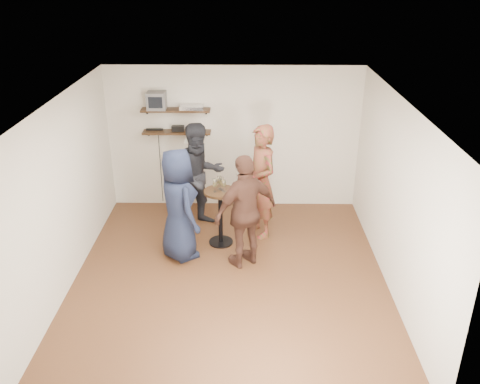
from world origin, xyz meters
name	(u,v)px	position (x,y,z in m)	size (l,w,h in m)	color
room	(229,197)	(0.00, 0.00, 1.30)	(4.58, 5.08, 2.68)	#412215
shelf_upper	(176,110)	(-1.00, 2.38, 1.85)	(1.20, 0.25, 0.04)	black
shelf_lower	(177,132)	(-1.00, 2.38, 1.45)	(1.20, 0.25, 0.04)	black
crt_monitor	(157,100)	(-1.32, 2.38, 2.02)	(0.32, 0.30, 0.30)	#59595B
dvd_deck	(192,107)	(-0.72, 2.38, 1.90)	(0.40, 0.24, 0.06)	silver
radio	(178,128)	(-0.98, 2.38, 1.52)	(0.22, 0.10, 0.10)	black
power_strip	(155,129)	(-1.40, 2.42, 1.48)	(0.30, 0.05, 0.03)	black
side_table	(192,191)	(-0.75, 2.08, 0.45)	(0.46, 0.46, 0.54)	black
vase_lilies	(191,168)	(-0.75, 2.08, 0.88)	(0.20, 0.21, 1.07)	white
drinks_table	(220,210)	(-0.18, 1.02, 0.60)	(0.51, 0.51, 0.94)	black
wine_glass_fl	(215,183)	(-0.25, 0.98, 1.08)	(0.07, 0.07, 0.21)	silver
wine_glass_fr	(224,184)	(-0.11, 0.99, 1.06)	(0.06, 0.06, 0.19)	silver
wine_glass_bl	(219,180)	(-0.19, 1.09, 1.08)	(0.07, 0.07, 0.21)	silver
wine_glass_br	(222,182)	(-0.15, 1.05, 1.08)	(0.07, 0.07, 0.21)	silver
person_plaid	(261,182)	(0.47, 1.35, 0.95)	(0.69, 0.45, 1.90)	#AB132B
person_dark	(200,176)	(-0.55, 1.65, 0.92)	(0.89, 0.69, 1.83)	black
person_navy	(178,205)	(-0.78, 0.63, 0.88)	(0.86, 0.56, 1.75)	black
person_brown	(246,212)	(0.23, 0.42, 0.88)	(1.03, 0.43, 1.75)	#44271D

